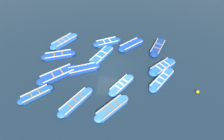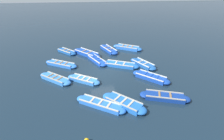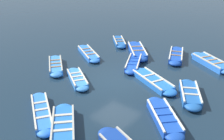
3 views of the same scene
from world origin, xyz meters
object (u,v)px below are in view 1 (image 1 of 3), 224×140
object	(u,v)px
boat_outer_left	(64,41)
boat_tucked	(102,56)
boat_inner_gap	(76,102)
boat_mid_row	(83,69)
boat_alongside	(58,75)
boat_stern_in	(131,45)
boat_outer_right	(162,79)
boat_drifting	(36,94)
boat_bow_out	(158,47)
boat_near_quay	(121,85)
boat_broadside	(112,108)
boat_far_corner	(107,42)
boat_centre	(59,55)
buoy_orange_near	(197,92)
boat_end_of_row	(162,67)

from	to	relation	value
boat_outer_left	boat_tucked	bearing A→B (deg)	-110.34
boat_inner_gap	boat_tucked	xyz separation A→B (m)	(6.04, -0.93, 0.01)
boat_mid_row	boat_alongside	xyz separation A→B (m)	(-1.09, 2.11, 0.02)
boat_stern_in	boat_outer_right	xyz separation A→B (m)	(-4.75, -3.23, -0.02)
boat_mid_row	boat_tucked	world-z (taller)	boat_mid_row
boat_drifting	boat_outer_left	size ratio (longest dim) A/B	0.72
boat_bow_out	boat_outer_right	bearing A→B (deg)	-176.87
boat_near_quay	boat_outer_left	world-z (taller)	boat_outer_left
boat_tucked	boat_outer_left	distance (m)	5.09
boat_broadside	boat_outer_right	xyz separation A→B (m)	(3.73, -4.05, -0.01)
boat_tucked	boat_bow_out	bearing A→B (deg)	-67.90
boat_outer_left	boat_far_corner	bearing A→B (deg)	-82.94
boat_centre	buoy_orange_near	world-z (taller)	boat_centre
boat_drifting	boat_inner_gap	distance (m)	3.60
boat_near_quay	boat_alongside	world-z (taller)	boat_alongside
boat_near_quay	boat_far_corner	size ratio (longest dim) A/B	0.93
boat_broadside	buoy_orange_near	xyz separation A→B (m)	(2.78, -7.05, -0.03)
boat_broadside	boat_alongside	distance (m)	6.26
boat_mid_row	boat_far_corner	bearing A→B (deg)	-18.51
boat_end_of_row	buoy_orange_near	size ratio (longest dim) A/B	11.24
boat_tucked	boat_mid_row	bearing A→B (deg)	148.52
boat_inner_gap	boat_end_of_row	xyz separation A→B (m)	(5.25, -7.19, 0.04)
boat_near_quay	boat_alongside	bearing A→B (deg)	87.59
boat_near_quay	boat_bow_out	distance (m)	6.90
boat_far_corner	boat_tucked	bearing A→B (deg)	176.25
boat_end_of_row	boat_outer_right	world-z (taller)	boat_end_of_row
boat_bow_out	boat_stern_in	xyz separation A→B (m)	(-0.07, 2.97, 0.00)
boat_outer_right	boat_outer_left	bearing A→B (deg)	68.98
boat_end_of_row	boat_stern_in	bearing A→B (deg)	47.07
boat_bow_out	boat_end_of_row	xyz separation A→B (m)	(-3.18, -0.38, 0.02)
boat_bow_out	boat_mid_row	bearing A→B (deg)	122.78
boat_drifting	boat_outer_left	xyz separation A→B (m)	(7.63, 0.25, 0.04)
boat_mid_row	boat_centre	distance (m)	3.49
boat_drifting	boat_stern_in	distance (m)	11.06
boat_drifting	boat_alongside	distance (m)	2.66
boat_near_quay	boat_drifting	world-z (taller)	same
boat_bow_out	boat_tucked	distance (m)	6.35
boat_bow_out	boat_tucked	size ratio (longest dim) A/B	0.96
boat_mid_row	boat_stern_in	bearing A→B (deg)	-43.10
boat_broadside	boat_alongside	world-z (taller)	boat_alongside
boat_end_of_row	boat_outer_left	size ratio (longest dim) A/B	0.85
boat_bow_out	boat_alongside	bearing A→B (deg)	121.62
boat_broadside	boat_stern_in	distance (m)	8.52
boat_near_quay	boat_mid_row	bearing A→B (deg)	71.32
boat_near_quay	boat_outer_right	xyz separation A→B (m)	(1.23, -3.58, 0.01)
boat_near_quay	boat_outer_left	bearing A→B (deg)	53.52
boat_mid_row	boat_alongside	bearing A→B (deg)	117.36
boat_near_quay	boat_end_of_row	distance (m)	4.68
boat_bow_out	boat_tucked	xyz separation A→B (m)	(-2.39, 5.89, -0.01)
boat_alongside	boat_tucked	xyz separation A→B (m)	(3.40, -3.52, -0.04)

